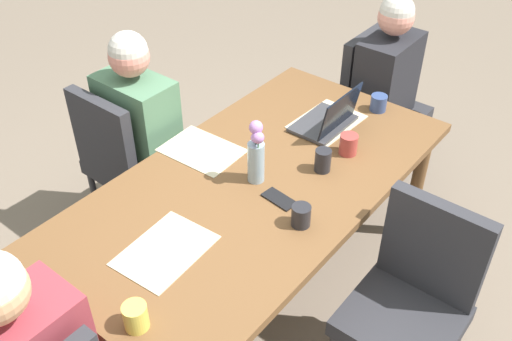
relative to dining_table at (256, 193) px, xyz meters
The scene contains 18 objects.
ground_plane 0.66m from the dining_table, ahead, with size 10.00×10.00×0.00m, color #756656.
dining_table is the anchor object (origin of this frame).
chair_head_right_left_near 1.31m from the dining_table, ahead, with size 0.44×0.44×0.90m.
person_head_right_left_near 1.25m from the dining_table, ahead, with size 0.40×0.36×1.19m.
chair_far_left_mid 0.87m from the dining_table, 93.28° to the left, with size 0.44×0.44×0.90m.
person_far_left_mid 0.80m from the dining_table, 88.12° to the left, with size 0.36×0.40×1.19m.
chair_near_right_near 0.79m from the dining_table, 87.17° to the right, with size 0.44×0.44×0.90m.
flower_vase 0.22m from the dining_table, 104.97° to the right, with size 0.08×0.08×0.30m.
placemat_head_right_left_near 0.59m from the dining_table, ahead, with size 0.36×0.26×0.00m, color beige.
placemat_far_left_mid 0.34m from the dining_table, 88.00° to the left, with size 0.36×0.26×0.00m, color beige.
placemat_head_left_left_far 0.56m from the dining_table, behind, with size 0.36×0.26×0.00m, color beige.
laptop_head_right_left_near 0.56m from the dining_table, ahead, with size 0.32×0.22×0.21m.
coffee_mug_near_left 0.87m from the dining_table, ahead, with size 0.08×0.08×0.08m, color #33477A.
coffee_mug_near_right 0.49m from the dining_table, 26.60° to the right, with size 0.08×0.08×0.10m, color #AD3D38.
coffee_mug_centre_left 0.36m from the dining_table, 109.67° to the right, with size 0.08×0.08×0.09m, color #232328.
coffee_mug_centre_right 0.33m from the dining_table, 38.46° to the right, with size 0.07×0.07×0.11m, color #232328.
coffee_mug_far_left 0.88m from the dining_table, 168.38° to the right, with size 0.08×0.08×0.10m, color #DBC64C.
phone_black 0.19m from the dining_table, 106.11° to the right, with size 0.15×0.07×0.01m, color black.
Camera 1 is at (-1.54, -1.22, 2.30)m, focal length 40.11 mm.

